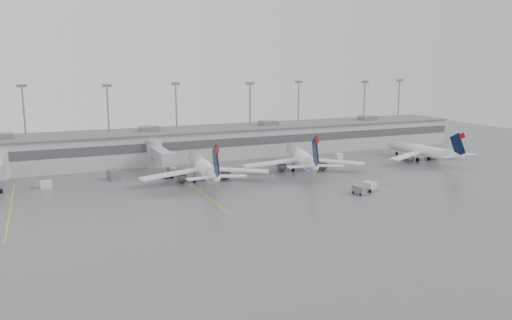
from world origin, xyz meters
name	(u,v)px	position (x,y,z in m)	size (l,w,h in m)	color
ground	(329,208)	(0.00, 0.00, 0.00)	(260.00, 260.00, 0.00)	#555558
terminal	(220,141)	(-0.01, 57.98, 4.17)	(152.00, 17.00, 9.45)	#A8A8A3
light_masts	(213,112)	(0.00, 63.75, 12.03)	(142.40, 8.00, 20.60)	gray
jet_bridge_right	(158,155)	(-20.50, 45.72, 3.87)	(4.00, 17.20, 7.00)	#939598
stand_markings	(272,181)	(0.00, 24.00, 0.01)	(105.25, 40.00, 0.01)	#DBBB0C
jet_mid_left	(204,167)	(-13.95, 29.78, 3.25)	(28.62, 32.26, 10.46)	white
jet_mid_right	(302,157)	(11.44, 30.82, 3.37)	(28.53, 32.48, 10.83)	white
jet_far_right	(422,150)	(47.36, 29.30, 2.92)	(25.93, 29.08, 9.40)	white
baggage_tug	(369,188)	(14.09, 7.45, 0.77)	(2.54, 3.39, 1.97)	silver
baggage_cart	(359,190)	(10.89, 6.25, 0.90)	(2.07, 2.95, 1.73)	slate
gse_uld_a	(46,184)	(-46.21, 36.62, 0.81)	(2.30, 1.53, 1.63)	silver
gse_uld_b	(172,171)	(-18.91, 39.19, 0.80)	(2.27, 1.51, 1.61)	silver
gse_uld_c	(338,156)	(27.93, 40.31, 0.81)	(2.29, 1.53, 1.62)	silver
gse_loader	(114,175)	(-32.14, 39.29, 1.09)	(2.18, 3.49, 2.18)	slate
cone_a	(32,186)	(-48.95, 38.48, 0.36)	(0.45, 0.45, 0.72)	red
cone_b	(182,179)	(-18.26, 32.23, 0.37)	(0.46, 0.46, 0.74)	red
cone_c	(320,166)	(17.71, 32.99, 0.37)	(0.47, 0.47, 0.75)	red
cone_d	(425,157)	(51.33, 32.51, 0.30)	(0.38, 0.38, 0.60)	red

